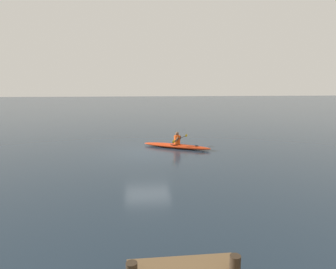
{
  "coord_description": "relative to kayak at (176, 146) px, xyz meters",
  "views": [
    {
      "loc": [
        0.64,
        15.89,
        3.73
      ],
      "look_at": [
        -0.96,
        1.83,
        1.31
      ],
      "focal_mm": 31.29,
      "sensor_mm": 36.0,
      "label": 1
    }
  ],
  "objects": [
    {
      "name": "ground_plane",
      "position": [
        1.77,
        1.0,
        -0.13
      ],
      "size": [
        160.0,
        160.0,
        0.0
      ],
      "primitive_type": "plane",
      "color": "#1E2D3D"
    },
    {
      "name": "kayak",
      "position": [
        0.0,
        0.0,
        0.0
      ],
      "size": [
        4.03,
        2.68,
        0.25
      ],
      "color": "red",
      "rests_on": "ground"
    },
    {
      "name": "kayaker",
      "position": [
        -0.07,
        0.04,
        0.43
      ],
      "size": [
        1.26,
        2.18,
        0.73
      ],
      "color": "#E04C14",
      "rests_on": "kayak"
    }
  ]
}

